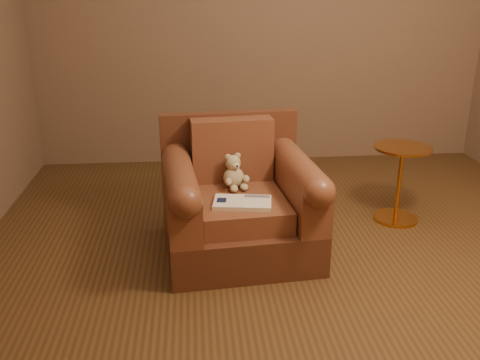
{
  "coord_description": "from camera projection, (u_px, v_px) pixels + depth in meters",
  "views": [
    {
      "loc": [
        -0.62,
        -2.77,
        1.57
      ],
      "look_at": [
        -0.36,
        0.14,
        0.49
      ],
      "focal_mm": 40.0,
      "sensor_mm": 36.0,
      "label": 1
    }
  ],
  "objects": [
    {
      "name": "armchair",
      "position": [
        238.0,
        203.0,
        3.26
      ],
      "size": [
        0.96,
        0.92,
        0.79
      ],
      "rotation": [
        0.0,
        0.0,
        0.09
      ],
      "color": "#552C1C",
      "rests_on": "floor"
    },
    {
      "name": "floor",
      "position": [
        303.0,
        262.0,
        3.19
      ],
      "size": [
        4.0,
        4.0,
        0.0
      ],
      "primitive_type": "plane",
      "color": "#54381C",
      "rests_on": "ground"
    },
    {
      "name": "side_table",
      "position": [
        399.0,
        181.0,
        3.66
      ],
      "size": [
        0.38,
        0.38,
        0.54
      ],
      "color": "#D38A3A",
      "rests_on": "floor"
    },
    {
      "name": "teddy_bear",
      "position": [
        234.0,
        175.0,
        3.27
      ],
      "size": [
        0.16,
        0.18,
        0.22
      ],
      "rotation": [
        0.0,
        0.0,
        0.35
      ],
      "color": "tan",
      "rests_on": "armchair"
    },
    {
      "name": "guidebook",
      "position": [
        242.0,
        203.0,
        3.04
      ],
      "size": [
        0.35,
        0.24,
        0.03
      ],
      "rotation": [
        0.0,
        0.0,
        -0.15
      ],
      "color": "beige",
      "rests_on": "armchair"
    }
  ]
}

